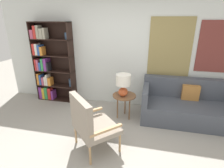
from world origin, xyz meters
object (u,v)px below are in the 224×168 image
armchair (89,122)px  bookshelf (49,65)px  table_lamp (123,83)px  couch (190,106)px  side_table (124,98)px

armchair → bookshelf: bearing=135.1°
bookshelf → table_lamp: (2.09, -0.60, -0.12)m
bookshelf → couch: bearing=-4.7°
armchair → side_table: (0.39, 1.18, -0.07)m
table_lamp → couch: bearing=12.1°
couch → bookshelf: bearing=175.3°
armchair → side_table: bearing=71.8°
armchair → couch: size_ratio=0.48×
armchair → couch: bearing=38.3°
couch → table_lamp: table_lamp is taller
bookshelf → side_table: bearing=-14.4°
armchair → table_lamp: 1.21m
table_lamp → side_table: bearing=72.4°
side_table → table_lamp: bearing=-107.6°
armchair → couch: armchair is taller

